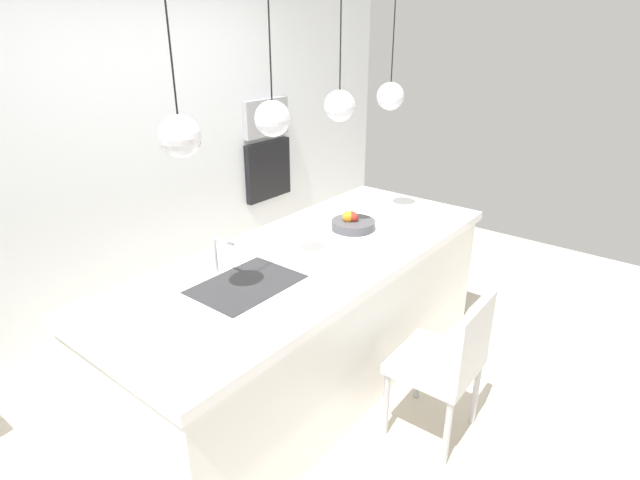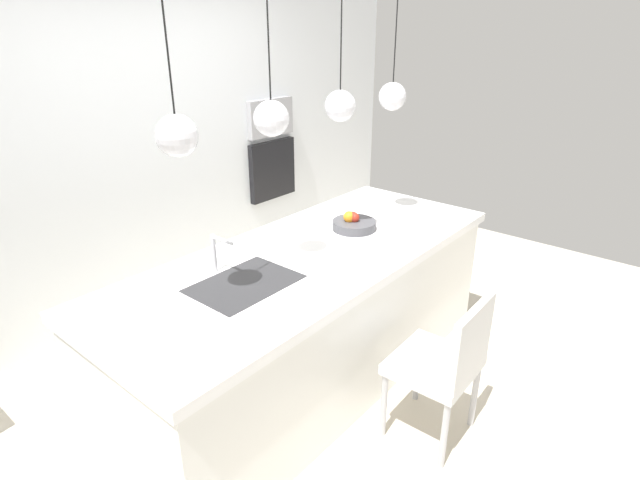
% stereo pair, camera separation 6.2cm
% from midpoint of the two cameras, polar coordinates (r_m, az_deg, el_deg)
% --- Properties ---
extents(floor, '(6.60, 6.60, 0.00)m').
position_cam_midpoint_polar(floor, '(3.55, -1.56, -14.81)').
color(floor, beige).
rests_on(floor, ground).
extents(back_wall, '(6.00, 0.10, 2.60)m').
position_cam_midpoint_polar(back_wall, '(4.17, -19.65, 9.55)').
color(back_wall, white).
rests_on(back_wall, ground).
extents(kitchen_island, '(2.73, 1.07, 0.90)m').
position_cam_midpoint_polar(kitchen_island, '(3.29, -1.64, -8.56)').
color(kitchen_island, white).
rests_on(kitchen_island, ground).
extents(sink_basin, '(0.56, 0.40, 0.02)m').
position_cam_midpoint_polar(sink_basin, '(2.74, -8.91, -5.05)').
color(sink_basin, '#2D2D30').
rests_on(sink_basin, kitchen_island).
extents(faucet, '(0.02, 0.17, 0.22)m').
position_cam_midpoint_polar(faucet, '(2.83, -12.04, -1.09)').
color(faucet, silver).
rests_on(faucet, kitchen_island).
extents(fruit_bowl, '(0.29, 0.29, 0.13)m').
position_cam_midpoint_polar(fruit_bowl, '(3.43, 3.17, 1.93)').
color(fruit_bowl, '#4C4C51').
rests_on(fruit_bowl, kitchen_island).
extents(microwave, '(0.54, 0.08, 0.34)m').
position_cam_midpoint_polar(microwave, '(4.87, -6.55, 13.53)').
color(microwave, '#9E9EA3').
rests_on(microwave, back_wall).
extents(oven, '(0.56, 0.08, 0.56)m').
position_cam_midpoint_polar(oven, '(4.98, -6.29, 7.85)').
color(oven, black).
rests_on(oven, back_wall).
extents(chair_near, '(0.46, 0.44, 0.89)m').
position_cam_midpoint_polar(chair_near, '(2.89, 13.51, -12.98)').
color(chair_near, silver).
rests_on(chair_near, ground).
extents(pendant_light_left, '(0.18, 0.18, 0.78)m').
position_cam_midpoint_polar(pendant_light_left, '(2.27, -16.29, 11.20)').
color(pendant_light_left, silver).
extents(pendant_light_center_left, '(0.18, 0.18, 0.78)m').
position_cam_midpoint_polar(pendant_light_center_left, '(2.63, -6.06, 13.49)').
color(pendant_light_center_left, silver).
extents(pendant_light_center_right, '(0.18, 0.18, 0.78)m').
position_cam_midpoint_polar(pendant_light_center_right, '(3.06, 1.63, 14.91)').
color(pendant_light_center_right, silver).
extents(pendant_light_right, '(0.18, 0.18, 0.78)m').
position_cam_midpoint_polar(pendant_light_right, '(3.52, 7.42, 15.80)').
color(pendant_light_right, silver).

